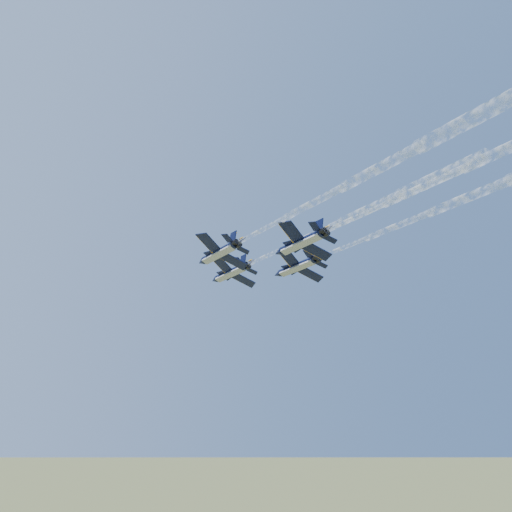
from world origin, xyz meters
TOP-DOWN VIEW (x-y plane):
  - jet_lead at (1.96, 15.63)m, footprint 10.99×15.61m
  - jet_left at (-9.07, 4.05)m, footprint 10.99×15.61m
  - jet_right at (10.01, 2.53)m, footprint 10.99×15.61m
  - jet_slot at (-1.04, -10.91)m, footprint 10.99×15.61m
  - smoke_trail_lead at (-1.69, -29.28)m, footprint 6.62×58.66m
  - smoke_trail_left at (-12.72, -40.87)m, footprint 6.62×58.66m
  - smoke_trail_right at (6.36, -42.38)m, footprint 6.62×58.66m

SIDE VIEW (x-z plane):
  - jet_lead at x=1.96m, z-range 95.50..101.02m
  - jet_left at x=-9.07m, z-range 95.50..101.02m
  - jet_right at x=10.01m, z-range 95.50..101.02m
  - jet_slot at x=-1.04m, z-range 95.50..101.02m
  - smoke_trail_lead at x=-1.69m, z-range 96.99..99.59m
  - smoke_trail_left at x=-12.72m, z-range 96.99..99.59m
  - smoke_trail_right at x=6.36m, z-range 96.99..99.59m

